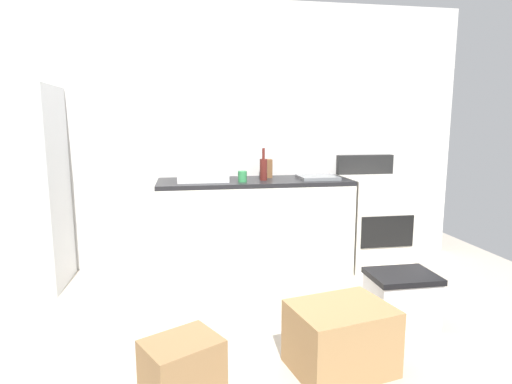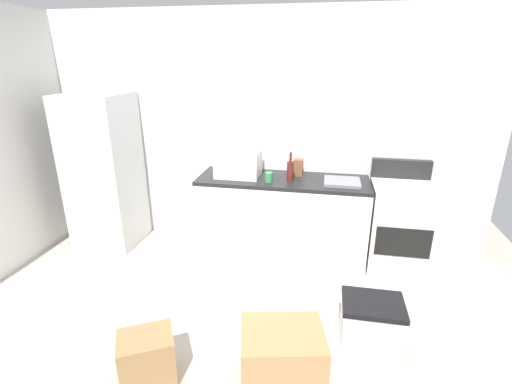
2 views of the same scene
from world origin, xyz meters
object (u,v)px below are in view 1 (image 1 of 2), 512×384
microwave (202,166)px  knife_block (266,168)px  wine_bottle (263,169)px  coffee_mug (242,176)px  stove_oven (373,220)px  cardboard_box_medium (182,374)px  storage_bin (401,298)px  cardboard_box_large (341,338)px  refrigerator (18,189)px

microwave → knife_block: (0.63, 0.14, -0.05)m
wine_bottle → coffee_mug: wine_bottle is taller
coffee_mug → stove_oven: bearing=5.9°
wine_bottle → knife_block: (0.07, 0.19, -0.02)m
stove_oven → cardboard_box_medium: bearing=-134.8°
wine_bottle → storage_bin: (0.77, -1.21, -0.82)m
coffee_mug → microwave: bearing=158.8°
coffee_mug → knife_block: knife_block is taller
stove_oven → cardboard_box_large: (-1.00, -1.73, -0.27)m
stove_oven → microwave: (-1.70, -0.00, 0.57)m
microwave → wine_bottle: 0.57m
coffee_mug → wine_bottle: bearing=22.4°
cardboard_box_large → wine_bottle: bearing=94.9°
wine_bottle → cardboard_box_medium: wine_bottle is taller
coffee_mug → storage_bin: size_ratio=0.22×
refrigerator → storage_bin: refrigerator is taller
microwave → stove_oven: bearing=0.1°
microwave → cardboard_box_medium: 2.10m
coffee_mug → knife_block: bearing=45.1°
knife_block → storage_bin: knife_block is taller
stove_oven → refrigerator: bearing=-179.0°
cardboard_box_medium → storage_bin: size_ratio=0.79×
stove_oven → storage_bin: size_ratio=2.39×
microwave → coffee_mug: microwave is taller
wine_bottle → coffee_mug: bearing=-157.6°
cardboard_box_large → knife_block: bearing=92.4°
microwave → cardboard_box_large: microwave is taller
stove_oven → wine_bottle: wine_bottle is taller
stove_oven → coffee_mug: stove_oven is taller
coffee_mug → knife_block: size_ratio=0.56×
refrigerator → knife_block: (2.20, 0.19, 0.12)m
stove_oven → storage_bin: bearing=-106.1°
stove_oven → cardboard_box_large: size_ratio=1.97×
refrigerator → stove_oven: 3.30m
refrigerator → storage_bin: (2.90, -1.21, -0.68)m
refrigerator → knife_block: refrigerator is taller
stove_oven → knife_block: bearing=172.7°
wine_bottle → cardboard_box_medium: size_ratio=0.82×
stove_oven → microwave: size_ratio=2.39×
microwave → knife_block: microwave is taller
microwave → storage_bin: (1.34, -1.26, -0.84)m
refrigerator → stove_oven: size_ratio=1.58×
microwave → cardboard_box_medium: (-0.20, -1.91, -0.86)m
storage_bin → wine_bottle: bearing=122.5°
microwave → storage_bin: bearing=-43.4°
wine_bottle → cardboard_box_medium: (-0.76, -1.86, -0.83)m
coffee_mug → cardboard_box_large: bearing=-77.5°
stove_oven → cardboard_box_medium: (-1.90, -1.92, -0.29)m
refrigerator → storage_bin: bearing=-22.7°
refrigerator → microwave: 1.58m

